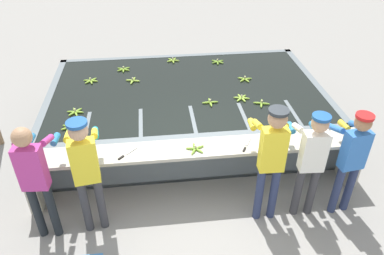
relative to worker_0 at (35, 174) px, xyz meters
name	(u,v)px	position (x,y,z in m)	size (l,w,h in m)	color
ground_plane	(201,201)	(2.08, 0.33, -1.03)	(80.00, 80.00, 0.00)	gray
wash_tank	(186,109)	(2.08, 2.30, -0.62)	(4.90, 3.08, 0.84)	slate
work_ledge	(199,160)	(2.08, 0.55, -0.42)	(4.90, 0.45, 0.84)	#B7B2A3
worker_0	(35,174)	(0.00, 0.00, 0.00)	(0.44, 0.73, 1.71)	#1E2328
worker_1	(86,166)	(0.60, 0.04, 0.02)	(0.47, 0.74, 1.73)	#38383D
worker_2	(271,154)	(2.92, -0.03, 0.05)	(0.42, 0.73, 1.76)	navy
worker_3	(311,156)	(3.47, -0.02, -0.04)	(0.43, 0.73, 1.64)	#38383D
worker_4	(351,155)	(4.01, -0.03, -0.06)	(0.47, 0.73, 1.61)	navy
banana_bunch_floating_0	(261,103)	(3.27, 1.61, -0.18)	(0.28, 0.28, 0.08)	#7FAD33
banana_bunch_floating_1	(75,112)	(0.22, 1.70, -0.18)	(0.28, 0.28, 0.08)	#7FAD33
banana_bunch_floating_2	(124,69)	(0.93, 3.22, -0.18)	(0.26, 0.28, 0.08)	#7FAD33
banana_bunch_floating_3	(245,79)	(3.20, 2.53, -0.18)	(0.27, 0.28, 0.08)	#8CB738
banana_bunch_floating_4	(218,62)	(2.83, 3.36, -0.18)	(0.27, 0.28, 0.08)	#75A333
banana_bunch_floating_5	(210,102)	(2.42, 1.75, -0.18)	(0.28, 0.28, 0.08)	#7FAD33
banana_bunch_floating_6	(242,98)	(2.98, 1.83, -0.18)	(0.28, 0.28, 0.08)	#93BC3D
banana_bunch_floating_7	(91,81)	(0.35, 2.79, -0.18)	(0.28, 0.28, 0.08)	#8CB738
banana_bunch_floating_8	(70,127)	(0.20, 1.26, -0.18)	(0.28, 0.28, 0.08)	#8CB738
banana_bunch_floating_9	(133,80)	(1.12, 2.71, -0.18)	(0.28, 0.28, 0.08)	#9EC642
banana_bunch_floating_10	(173,60)	(1.93, 3.53, -0.18)	(0.28, 0.27, 0.08)	#93BC3D
banana_bunch_ledge_0	(195,149)	(2.02, 0.50, -0.18)	(0.28, 0.27, 0.08)	#75A333
knife_0	(125,155)	(1.04, 0.48, -0.19)	(0.27, 0.27, 0.02)	silver
knife_1	(246,147)	(2.73, 0.47, -0.19)	(0.19, 0.32, 0.02)	silver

